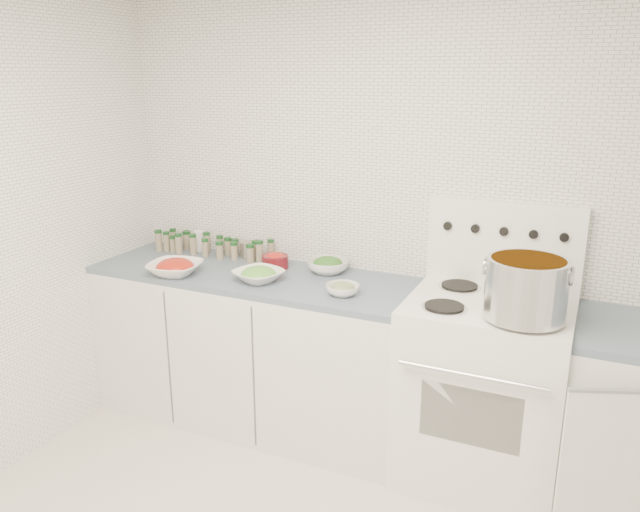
{
  "coord_description": "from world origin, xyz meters",
  "views": [
    {
      "loc": [
        0.9,
        -1.66,
        1.97
      ],
      "look_at": [
        -0.39,
        1.14,
        1.07
      ],
      "focal_mm": 35.0,
      "sensor_mm": 36.0,
      "label": 1
    }
  ],
  "objects_px": {
    "bowl_tomato": "(175,267)",
    "bowl_snowpea": "(258,275)",
    "stove": "(484,385)",
    "stock_pot": "(526,286)"
  },
  "relations": [
    {
      "from": "stock_pot",
      "to": "bowl_snowpea",
      "type": "relative_size",
      "value": 1.17
    },
    {
      "from": "bowl_tomato",
      "to": "bowl_snowpea",
      "type": "bearing_deg",
      "value": 10.89
    },
    {
      "from": "bowl_snowpea",
      "to": "stock_pot",
      "type": "bearing_deg",
      "value": -2.8
    },
    {
      "from": "stock_pot",
      "to": "bowl_snowpea",
      "type": "height_order",
      "value": "stock_pot"
    },
    {
      "from": "stove",
      "to": "bowl_snowpea",
      "type": "distance_m",
      "value": 1.28
    },
    {
      "from": "stove",
      "to": "stock_pot",
      "type": "xyz_separation_m",
      "value": [
        0.17,
        -0.17,
        0.59
      ]
    },
    {
      "from": "stove",
      "to": "bowl_tomato",
      "type": "bearing_deg",
      "value": -173.23
    },
    {
      "from": "stove",
      "to": "bowl_tomato",
      "type": "height_order",
      "value": "stove"
    },
    {
      "from": "stock_pot",
      "to": "bowl_tomato",
      "type": "xyz_separation_m",
      "value": [
        -1.84,
        -0.02,
        -0.15
      ]
    },
    {
      "from": "stove",
      "to": "bowl_tomato",
      "type": "relative_size",
      "value": 4.16
    }
  ]
}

